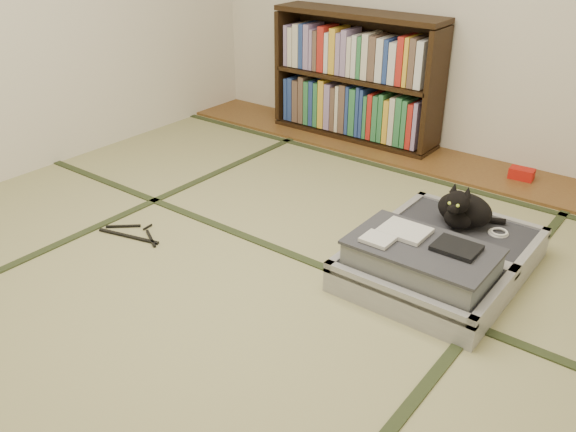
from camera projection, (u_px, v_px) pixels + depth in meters
The scene contains 9 objects.
floor at pixel (234, 288), 2.83m from camera, with size 4.50×4.50×0.00m, color tan.
wood_strip at pixel (427, 159), 4.24m from camera, with size 4.00×0.50×0.02m, color brown.
red_item at pixel (522, 174), 3.89m from camera, with size 0.15×0.09×0.07m, color red.
tatami_borders at pixel (297, 245), 3.18m from camera, with size 4.00×4.50×0.01m.
bookcase at pixel (356, 79), 4.43m from camera, with size 1.28×0.29×0.92m.
suitcase at pixel (438, 258), 2.88m from camera, with size 0.72×0.96×0.28m.
cat at pixel (463, 210), 3.03m from camera, with size 0.32×0.32×0.26m.
cable_coil at pixel (499, 233), 3.00m from camera, with size 0.10×0.10×0.02m.
hanger at pixel (133, 234), 3.28m from camera, with size 0.39×0.22×0.01m.
Camera 1 is at (1.64, -1.72, 1.59)m, focal length 38.00 mm.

